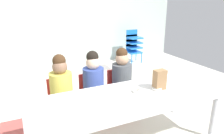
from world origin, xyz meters
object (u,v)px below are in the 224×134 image
(seated_child_near_camera, at_px, (61,85))
(kid_chair_blue_stack, at_px, (133,44))
(donut_powdered_loose, at_px, (157,88))
(paper_bag_brown, at_px, (160,80))
(paper_plate_center_table, at_px, (112,102))
(paper_plate_near_edge, at_px, (137,92))
(seated_child_far_right, at_px, (122,75))
(craft_table, at_px, (127,100))
(donut_powdered_on_plate, at_px, (137,90))
(seated_child_middle_seat, at_px, (93,80))

(seated_child_near_camera, relative_size, kid_chair_blue_stack, 1.15)
(kid_chair_blue_stack, bearing_deg, donut_powdered_loose, -115.87)
(paper_bag_brown, relative_size, paper_plate_center_table, 1.22)
(donut_powdered_loose, bearing_deg, paper_plate_center_table, -173.45)
(seated_child_near_camera, bearing_deg, paper_plate_near_edge, -39.33)
(seated_child_far_right, bearing_deg, seated_child_near_camera, 180.00)
(craft_table, bearing_deg, paper_bag_brown, 2.58)
(seated_child_near_camera, xyz_separation_m, donut_powdered_loose, (0.92, -0.59, 0.02))
(craft_table, xyz_separation_m, paper_plate_center_table, (-0.20, -0.06, 0.05))
(paper_plate_center_table, xyz_separation_m, donut_powdered_on_plate, (0.34, 0.10, 0.02))
(craft_table, bearing_deg, seated_child_far_right, 67.70)
(craft_table, bearing_deg, seated_child_near_camera, 132.06)
(seated_child_middle_seat, xyz_separation_m, paper_plate_center_table, (-0.05, -0.66, 0.01))
(seated_child_middle_seat, bearing_deg, craft_table, -76.17)
(paper_bag_brown, xyz_separation_m, paper_plate_center_table, (-0.61, -0.07, -0.11))
(seated_child_near_camera, distance_m, kid_chair_blue_stack, 3.08)
(seated_child_middle_seat, height_order, kid_chair_blue_stack, seated_child_middle_seat)
(seated_child_middle_seat, bearing_deg, donut_powdered_on_plate, -62.86)
(craft_table, distance_m, donut_powdered_loose, 0.38)
(paper_bag_brown, xyz_separation_m, donut_powdered_on_plate, (-0.27, 0.03, -0.09))
(paper_bag_brown, bearing_deg, craft_table, -177.42)
(seated_child_near_camera, xyz_separation_m, seated_child_middle_seat, (0.40, 0.00, 0.00))
(kid_chair_blue_stack, bearing_deg, paper_bag_brown, -115.36)
(paper_plate_center_table, bearing_deg, seated_child_near_camera, 117.67)
(craft_table, distance_m, seated_child_far_right, 0.65)
(seated_child_far_right, bearing_deg, kid_chair_blue_stack, 55.77)
(craft_table, relative_size, donut_powdered_loose, 18.40)
(seated_child_far_right, relative_size, paper_bag_brown, 4.17)
(paper_plate_center_table, bearing_deg, craft_table, 15.43)
(kid_chair_blue_stack, bearing_deg, paper_plate_near_edge, -120.06)
(craft_table, xyz_separation_m, seated_child_far_right, (0.25, 0.60, 0.03))
(paper_bag_brown, distance_m, paper_plate_near_edge, 0.29)
(donut_powdered_loose, bearing_deg, donut_powdered_on_plate, 171.95)
(seated_child_middle_seat, bearing_deg, paper_bag_brown, -46.54)
(craft_table, distance_m, kid_chair_blue_stack, 3.21)
(seated_child_middle_seat, distance_m, seated_child_far_right, 0.40)
(craft_table, bearing_deg, seated_child_middle_seat, 103.83)
(kid_chair_blue_stack, height_order, paper_plate_center_table, kid_chair_blue_stack)
(seated_child_near_camera, xyz_separation_m, paper_plate_near_edge, (0.68, -0.56, 0.01))
(craft_table, distance_m, paper_bag_brown, 0.44)
(seated_child_middle_seat, distance_m, donut_powdered_loose, 0.79)
(paper_bag_brown, xyz_separation_m, paper_plate_near_edge, (-0.27, 0.03, -0.11))
(seated_child_far_right, height_order, donut_powdered_loose, seated_child_far_right)
(seated_child_near_camera, relative_size, donut_powdered_loose, 8.51)
(paper_plate_near_edge, relative_size, paper_plate_center_table, 1.00)
(donut_powdered_on_plate, xyz_separation_m, donut_powdered_loose, (0.24, -0.03, -0.01))
(paper_plate_near_edge, bearing_deg, craft_table, -162.39)
(seated_child_middle_seat, height_order, donut_powdered_loose, seated_child_middle_seat)
(craft_table, xyz_separation_m, donut_powdered_on_plate, (0.14, 0.04, 0.07))
(seated_child_far_right, distance_m, donut_powdered_loose, 0.61)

